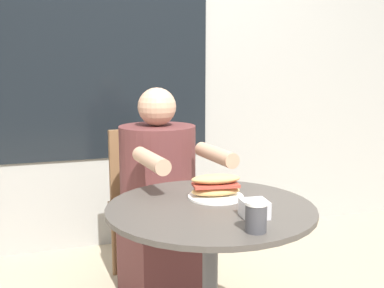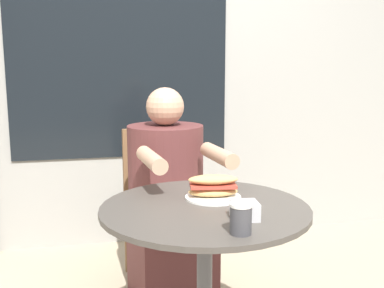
% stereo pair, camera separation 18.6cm
% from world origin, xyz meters
% --- Properties ---
extents(storefront_wall, '(8.00, 0.09, 2.80)m').
position_xyz_m(storefront_wall, '(-0.00, 1.53, 1.40)').
color(storefront_wall, '#9E9E99').
rests_on(storefront_wall, ground_plane).
extents(cafe_table, '(0.79, 0.79, 0.71)m').
position_xyz_m(cafe_table, '(0.00, 0.00, 0.52)').
color(cafe_table, '#47423D').
rests_on(cafe_table, ground_plane).
extents(diner_chair, '(0.42, 0.42, 0.87)m').
position_xyz_m(diner_chair, '(-0.06, 0.95, 0.52)').
color(diner_chair, brown).
rests_on(diner_chair, ground_plane).
extents(seated_diner, '(0.43, 0.71, 1.12)m').
position_xyz_m(seated_diner, '(-0.04, 0.60, 0.48)').
color(seated_diner, brown).
rests_on(seated_diner, ground_plane).
extents(sandwich_on_plate, '(0.22, 0.22, 0.10)m').
position_xyz_m(sandwich_on_plate, '(0.06, 0.09, 0.75)').
color(sandwich_on_plate, white).
rests_on(sandwich_on_plate, cafe_table).
extents(drink_cup, '(0.07, 0.07, 0.10)m').
position_xyz_m(drink_cup, '(0.04, -0.30, 0.76)').
color(drink_cup, '#424247').
rests_on(drink_cup, cafe_table).
extents(napkin_box, '(0.10, 0.10, 0.06)m').
position_xyz_m(napkin_box, '(0.10, -0.17, 0.74)').
color(napkin_box, silver).
rests_on(napkin_box, cafe_table).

